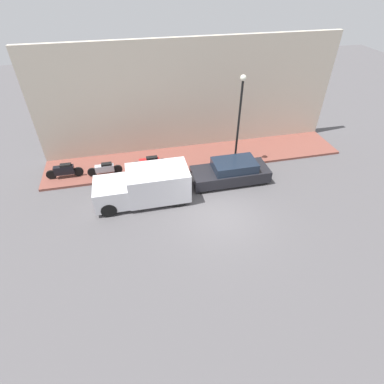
# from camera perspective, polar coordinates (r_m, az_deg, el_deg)

# --- Properties ---
(ground_plane) EXTENTS (60.00, 60.00, 0.00)m
(ground_plane) POSITION_cam_1_polar(r_m,az_deg,el_deg) (14.75, 5.63, -4.44)
(ground_plane) COLOR #514F51
(sidewalk) EXTENTS (2.90, 18.07, 0.14)m
(sidewalk) POSITION_cam_1_polar(r_m,az_deg,el_deg) (18.82, 0.84, 6.60)
(sidewalk) COLOR brown
(sidewalk) RESTS_ON ground_plane
(building_facade) EXTENTS (0.30, 18.07, 6.62)m
(building_facade) POSITION_cam_1_polar(r_m,az_deg,el_deg) (18.78, -0.24, 17.57)
(building_facade) COLOR beige
(building_facade) RESTS_ON ground_plane
(parked_car) EXTENTS (1.67, 4.24, 1.29)m
(parked_car) POSITION_cam_1_polar(r_m,az_deg,el_deg) (16.66, 7.44, 3.82)
(parked_car) COLOR black
(parked_car) RESTS_ON ground_plane
(delivery_van) EXTENTS (1.90, 4.68, 1.78)m
(delivery_van) POSITION_cam_1_polar(r_m,az_deg,el_deg) (15.17, -9.13, 1.15)
(delivery_van) COLOR silver
(delivery_van) RESTS_ON ground_plane
(scooter_silver) EXTENTS (0.30, 1.93, 0.73)m
(scooter_silver) POSITION_cam_1_polar(r_m,az_deg,el_deg) (17.62, -16.25, 4.30)
(scooter_silver) COLOR #B7B7BF
(scooter_silver) RESTS_ON sidewalk
(motorcycle_red) EXTENTS (0.30, 2.15, 0.87)m
(motorcycle_red) POSITION_cam_1_polar(r_m,az_deg,el_deg) (17.42, -8.05, 5.48)
(motorcycle_red) COLOR #B21E1E
(motorcycle_red) RESTS_ON sidewalk
(motorcycle_black) EXTENTS (0.30, 1.99, 0.85)m
(motorcycle_black) POSITION_cam_1_polar(r_m,az_deg,el_deg) (18.12, -23.13, 3.80)
(motorcycle_black) COLOR black
(motorcycle_black) RESTS_ON sidewalk
(streetlamp) EXTENTS (0.31, 0.31, 5.19)m
(streetlamp) POSITION_cam_1_polar(r_m,az_deg,el_deg) (16.83, 9.09, 14.87)
(streetlamp) COLOR black
(streetlamp) RESTS_ON sidewalk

